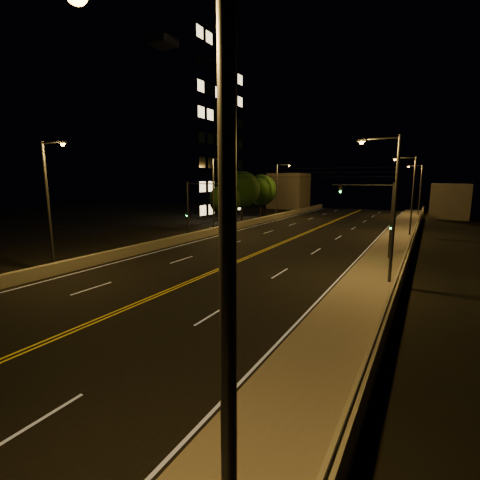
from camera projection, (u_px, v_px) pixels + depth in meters
The scene contains 23 objects.
road at pixel (230, 265), 27.86m from camera, with size 18.00×120.00×0.02m, color black.
sidewalk at pixel (372, 282), 22.71m from camera, with size 3.60×120.00×0.30m, color gray.
curb at pixel (343, 279), 23.61m from camera, with size 0.14×120.00×0.15m, color gray.
parapet_wall at pixel (401, 276), 21.82m from camera, with size 0.30×120.00×1.00m, color #A19A86.
jersey_barrier at pixel (142, 248), 32.31m from camera, with size 0.45×120.00×0.87m, color #A19A86.
distant_building_right at pixel (449, 201), 62.27m from camera, with size 6.00×10.00×6.00m, color gray.
distant_building_left at pixel (289, 191), 82.04m from camera, with size 8.00×8.00×8.16m, color gray.
parapet_rail at pixel (402, 267), 21.73m from camera, with size 0.06×0.06×120.00m, color black.
lane_markings at pixel (230, 265), 27.79m from camera, with size 17.32×116.00×0.00m.
streetlight_0 at pixel (208, 296), 4.09m from camera, with size 2.55×0.28×9.39m.
streetlight_1 at pixel (390, 202), 21.48m from camera, with size 2.55×0.28×9.39m.
streetlight_2 at pixel (411, 191), 40.50m from camera, with size 2.55×0.28×9.39m.
streetlight_3 at pixel (419, 187), 63.28m from camera, with size 2.55×0.28×9.39m.
streetlight_4 at pixel (50, 199), 24.54m from camera, with size 2.55×0.28×9.39m.
streetlight_5 at pixel (215, 190), 43.10m from camera, with size 2.55×0.28×9.39m.
streetlight_6 at pixel (278, 187), 60.66m from camera, with size 2.55×0.28×9.39m.
traffic_signal_right at pixel (379, 212), 28.85m from camera, with size 5.11×0.31×6.51m.
traffic_signal_left at pixel (195, 204), 37.81m from camera, with size 5.11×0.31×6.51m.
overhead_wires at pixel (278, 173), 34.79m from camera, with size 22.00×0.03×0.83m.
building_tower at pixel (166, 134), 62.71m from camera, with size 24.00×15.00×30.80m.
tree_0 at pixel (225, 200), 49.86m from camera, with size 4.52×4.52×6.13m.
tree_1 at pixel (242, 189), 57.23m from camera, with size 6.00×6.00×8.13m.
tree_2 at pixel (261, 190), 63.76m from camera, with size 5.66×5.66×7.68m.
Camera 1 is at (13.74, -3.37, 6.76)m, focal length 26.00 mm.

